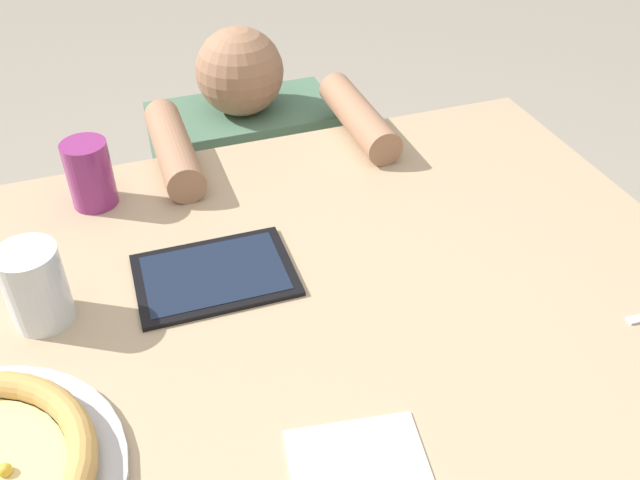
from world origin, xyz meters
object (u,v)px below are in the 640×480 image
(drink_cup_colored, at_px, (90,174))
(diner_seated, at_px, (252,225))
(water_cup_clear, at_px, (35,286))
(tablet, at_px, (215,275))

(drink_cup_colored, bearing_deg, diner_seated, 41.62)
(drink_cup_colored, xyz_separation_m, diner_seated, (0.34, 0.30, -0.41))
(water_cup_clear, bearing_deg, tablet, 1.77)
(water_cup_clear, relative_size, tablet, 0.50)
(drink_cup_colored, height_order, diner_seated, diner_seated)
(drink_cup_colored, height_order, tablet, drink_cup_colored)
(tablet, bearing_deg, drink_cup_colored, 120.16)
(water_cup_clear, xyz_separation_m, diner_seated, (0.44, 0.58, -0.41))
(tablet, height_order, diner_seated, diner_seated)
(water_cup_clear, distance_m, diner_seated, 0.83)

